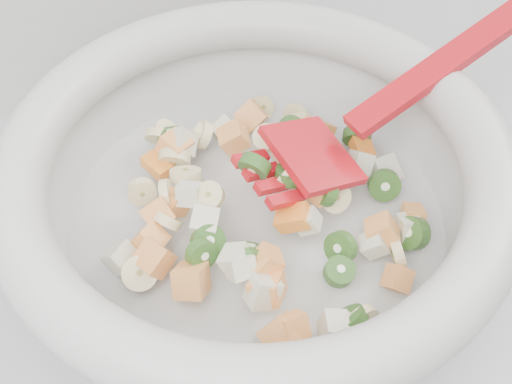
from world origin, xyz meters
TOP-DOWN VIEW (x-y plane):
  - mixing_bowl at (0.14, 1.47)m, footprint 0.51×0.39m

SIDE VIEW (x-z plane):
  - mixing_bowl at x=0.14m, z-range 0.88..1.03m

